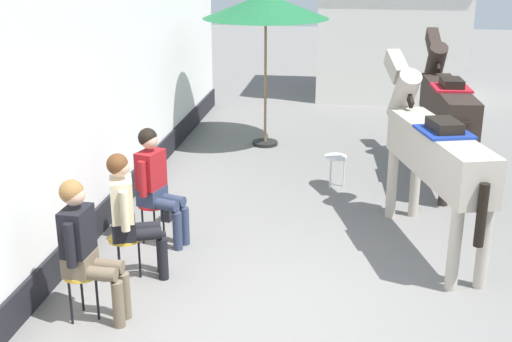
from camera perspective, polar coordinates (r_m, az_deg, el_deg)
name	(u,v)px	position (r m, az deg, el deg)	size (l,w,h in m)	color
ground_plane	(304,203)	(9.26, 4.05, -2.69)	(40.00, 40.00, 0.00)	slate
pub_facade_wall	(73,113)	(7.97, -15.20, 4.72)	(0.34, 14.00, 3.40)	white
distant_cottage	(392,16)	(15.84, 11.42, 12.74)	(3.40, 2.60, 3.50)	silver
seated_visitor_near	(85,244)	(6.38, -14.25, -5.99)	(0.61, 0.49, 1.39)	gold
seated_visitor_middle	(129,210)	(7.05, -10.68, -3.28)	(0.61, 0.49, 1.39)	gold
seated_visitor_far	(156,180)	(7.87, -8.45, -0.79)	(0.61, 0.48, 1.39)	red
saddled_horse_near	(434,150)	(7.88, 14.77, 1.74)	(1.10, 2.92, 2.06)	#B2A899
saddled_horse_far	(446,103)	(10.23, 15.77, 5.53)	(0.59, 3.00, 2.06)	#2D231E
cafe_parasol	(266,7)	(11.41, 0.82, 13.68)	(2.10, 2.10, 2.58)	black
spare_stool_white	(336,160)	(9.80, 6.73, 0.95)	(0.32, 0.32, 0.46)	white
satchel_bag	(170,211)	(8.76, -7.29, -3.39)	(0.28, 0.12, 0.20)	black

